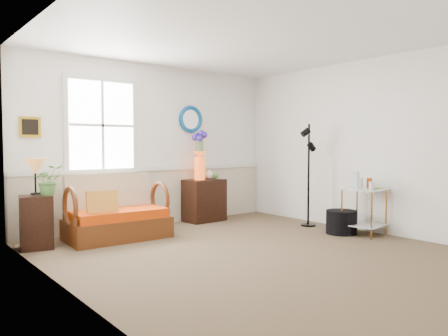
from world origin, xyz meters
TOP-DOWN VIEW (x-y plane):
  - floor at (0.00, 0.00)m, footprint 4.50×5.00m
  - ceiling at (0.00, 0.00)m, footprint 4.50×5.00m
  - walls at (0.00, 0.00)m, footprint 4.51×5.01m
  - wainscot at (0.00, 2.48)m, footprint 4.46×0.02m
  - chair_rail at (0.00, 2.47)m, footprint 4.46×0.04m
  - window at (-0.90, 2.47)m, footprint 1.14×0.06m
  - picture at (-1.92, 2.48)m, footprint 0.28×0.03m
  - mirror at (0.70, 2.48)m, footprint 0.47×0.07m
  - loveseat at (-0.96, 1.85)m, footprint 1.39×0.83m
  - throw_pillow at (-1.23, 1.73)m, footprint 0.42×0.18m
  - lamp_stand at (-2.00, 1.96)m, footprint 0.44×0.44m
  - table_lamp at (-2.01, 1.96)m, footprint 0.28×0.28m
  - potted_plant at (-1.86, 1.91)m, footprint 0.35×0.38m
  - cabinet at (0.83, 2.26)m, footprint 0.69×0.46m
  - flower_vase at (0.72, 2.24)m, footprint 0.24×0.24m
  - side_table at (1.94, -0.15)m, footprint 0.60×0.60m
  - tabletop_items at (1.97, -0.13)m, footprint 0.54×0.54m
  - floor_lamp at (1.87, 0.84)m, footprint 0.31×0.31m
  - ottoman at (1.77, 0.12)m, footprint 0.55×0.55m

SIDE VIEW (x-z plane):
  - floor at x=0.00m, z-range -0.01..0.01m
  - ottoman at x=1.77m, z-range 0.00..0.35m
  - lamp_stand at x=-2.00m, z-range 0.00..0.67m
  - side_table at x=1.94m, z-range 0.00..0.68m
  - cabinet at x=0.83m, z-range 0.00..0.72m
  - loveseat at x=-0.96m, z-range 0.00..0.89m
  - wainscot at x=0.00m, z-range 0.00..0.90m
  - throw_pillow at x=-1.23m, z-range 0.29..0.70m
  - tabletop_items at x=1.97m, z-range 0.68..0.92m
  - potted_plant at x=-1.86m, z-range 0.67..0.97m
  - floor_lamp at x=1.87m, z-range 0.00..1.64m
  - table_lamp at x=-2.01m, z-range 0.67..1.14m
  - chair_rail at x=0.00m, z-range 0.89..0.95m
  - flower_vase at x=0.72m, z-range 0.72..1.53m
  - walls at x=0.00m, z-range 0.00..2.60m
  - picture at x=-1.92m, z-range 1.41..1.69m
  - window at x=-0.90m, z-range 0.88..2.32m
  - mirror at x=0.70m, z-range 1.51..1.99m
  - ceiling at x=0.00m, z-range 2.60..2.60m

